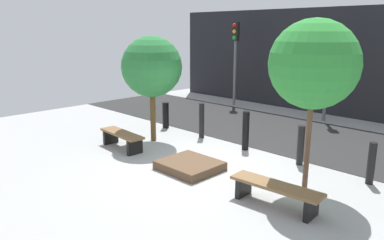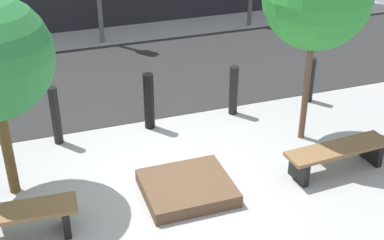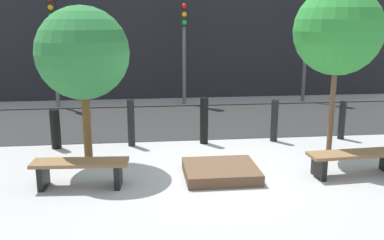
# 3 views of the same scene
# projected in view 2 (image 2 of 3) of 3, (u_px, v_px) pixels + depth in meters

# --- Properties ---
(ground_plane) EXTENTS (18.00, 18.00, 0.00)m
(ground_plane) POSITION_uv_depth(u_px,v_px,m) (182.00, 184.00, 8.47)
(ground_plane) COLOR #9F9F9F
(road_strip) EXTENTS (18.00, 4.19, 0.01)m
(road_strip) POSITION_uv_depth(u_px,v_px,m) (123.00, 78.00, 11.99)
(road_strip) COLOR #282828
(road_strip) RESTS_ON ground
(bench_left) EXTENTS (1.68, 0.56, 0.47)m
(bench_left) POSITION_uv_depth(u_px,v_px,m) (16.00, 218.00, 7.21)
(bench_left) COLOR black
(bench_left) RESTS_ON ground
(bench_right) EXTENTS (1.81, 0.57, 0.45)m
(bench_right) POSITION_uv_depth(u_px,v_px,m) (337.00, 154.00, 8.65)
(bench_right) COLOR black
(bench_right) RESTS_ON ground
(planter_bed) EXTENTS (1.34, 1.20, 0.21)m
(planter_bed) POSITION_uv_depth(u_px,v_px,m) (187.00, 188.00, 8.20)
(planter_bed) COLOR brown
(planter_bed) RESTS_ON ground
(bollard_left) EXTENTS (0.16, 0.16, 1.08)m
(bollard_left) POSITION_uv_depth(u_px,v_px,m) (56.00, 116.00, 9.31)
(bollard_left) COLOR black
(bollard_left) RESTS_ON ground
(bollard_center) EXTENTS (0.19, 0.19, 1.09)m
(bollard_center) POSITION_uv_depth(u_px,v_px,m) (149.00, 101.00, 9.79)
(bollard_center) COLOR black
(bollard_center) RESTS_ON ground
(bollard_right) EXTENTS (0.17, 0.17, 0.99)m
(bollard_right) POSITION_uv_depth(u_px,v_px,m) (234.00, 90.00, 10.30)
(bollard_right) COLOR black
(bollard_right) RESTS_ON ground
(bollard_far_right) EXTENTS (0.16, 0.16, 0.93)m
(bollard_far_right) POSITION_uv_depth(u_px,v_px,m) (310.00, 80.00, 10.79)
(bollard_far_right) COLOR black
(bollard_far_right) RESTS_ON ground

